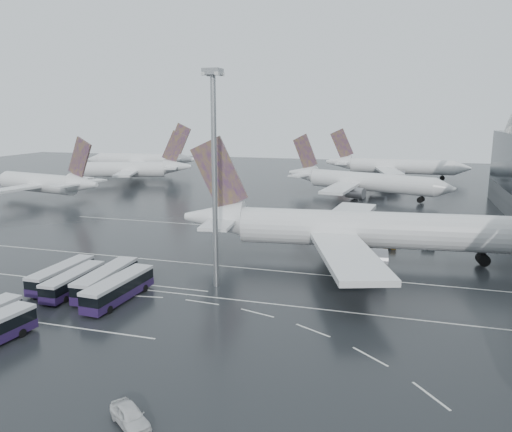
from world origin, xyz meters
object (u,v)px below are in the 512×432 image
(airliner_gate_c, at_px, (393,167))
(gse_cart_belly_e, at_px, (390,245))
(van_curve_b, at_px, (130,416))
(gse_cart_belly_b, at_px, (428,244))
(jet_remote_far, at_px, (142,161))
(bus_row_near_d, at_px, (119,288))
(gse_cart_belly_c, at_px, (340,254))
(bus_row_near_a, at_px, (61,275))
(jet_remote_west, at_px, (45,183))
(bus_row_near_b, at_px, (74,281))
(airliner_main, at_px, (353,230))
(airliner_gate_b, at_px, (362,182))
(bus_row_near_c, at_px, (106,280))
(jet_remote_mid, at_px, (133,169))
(floodlight_mast, at_px, (214,154))

(airliner_gate_c, xyz_separation_m, gse_cart_belly_e, (2.10, -103.89, -4.18))
(van_curve_b, distance_m, gse_cart_belly_b, 70.17)
(jet_remote_far, distance_m, bus_row_near_d, 146.35)
(gse_cart_belly_c, bearing_deg, bus_row_near_a, -144.61)
(van_curve_b, distance_m, gse_cart_belly_c, 54.91)
(bus_row_near_a, height_order, gse_cart_belly_b, bus_row_near_a)
(jet_remote_west, relative_size, gse_cart_belly_e, 19.06)
(bus_row_near_b, height_order, van_curve_b, bus_row_near_b)
(gse_cart_belly_b, xyz_separation_m, gse_cart_belly_e, (-6.96, -2.89, -0.04))
(jet_remote_far, bearing_deg, airliner_main, 130.40)
(airliner_gate_b, height_order, jet_remote_far, jet_remote_far)
(bus_row_near_a, relative_size, gse_cart_belly_b, 5.17)
(airliner_gate_c, height_order, bus_row_near_c, airliner_gate_c)
(gse_cart_belly_e, bearing_deg, bus_row_near_a, -142.60)
(jet_remote_far, xyz_separation_m, van_curve_b, (84.19, -153.57, -4.61))
(airliner_gate_b, distance_m, van_curve_b, 120.67)
(jet_remote_mid, bearing_deg, bus_row_near_d, 99.96)
(gse_cart_belly_b, bearing_deg, jet_remote_west, 167.42)
(bus_row_near_c, relative_size, floodlight_mast, 0.44)
(jet_remote_mid, relative_size, floodlight_mast, 1.38)
(airliner_main, distance_m, jet_remote_west, 99.32)
(gse_cart_belly_b, bearing_deg, airliner_main, -136.63)
(bus_row_near_b, bearing_deg, airliner_gate_b, -20.12)
(floodlight_mast, bearing_deg, bus_row_near_b, -155.80)
(airliner_gate_c, distance_m, gse_cart_belly_e, 104.00)
(jet_remote_mid, bearing_deg, bus_row_near_b, 96.75)
(jet_remote_mid, bearing_deg, bus_row_near_a, 95.55)
(jet_remote_west, relative_size, bus_row_near_a, 3.48)
(gse_cart_belly_b, bearing_deg, jet_remote_far, 141.23)
(floodlight_mast, relative_size, gse_cart_belly_b, 12.98)
(airliner_gate_c, bearing_deg, bus_row_near_b, -105.20)
(bus_row_near_c, relative_size, gse_cart_belly_b, 5.67)
(gse_cart_belly_e, bearing_deg, bus_row_near_d, -132.23)
(airliner_gate_c, relative_size, bus_row_near_d, 4.02)
(jet_remote_far, xyz_separation_m, gse_cart_belly_e, (102.98, -91.19, -4.83))
(gse_cart_belly_e, bearing_deg, van_curve_b, -106.76)
(airliner_main, relative_size, bus_row_near_c, 4.62)
(van_curve_b, bearing_deg, jet_remote_far, 65.44)
(bus_row_near_c, xyz_separation_m, van_curve_b, (19.43, -26.71, -0.98))
(bus_row_near_b, relative_size, van_curve_b, 2.45)
(jet_remote_mid, relative_size, gse_cart_belly_e, 18.91)
(jet_remote_far, height_order, bus_row_near_d, jet_remote_far)
(airliner_gate_c, relative_size, floodlight_mast, 1.73)
(jet_remote_far, relative_size, floodlight_mast, 1.56)
(jet_remote_mid, bearing_deg, gse_cart_belly_c, 119.39)
(airliner_gate_c, xyz_separation_m, bus_row_near_c, (-36.12, -139.57, -2.97))
(airliner_main, bearing_deg, bus_row_near_d, -141.24)
(airliner_gate_c, bearing_deg, bus_row_near_c, -103.69)
(airliner_main, bearing_deg, jet_remote_far, 127.49)
(airliner_gate_c, relative_size, jet_remote_west, 1.24)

